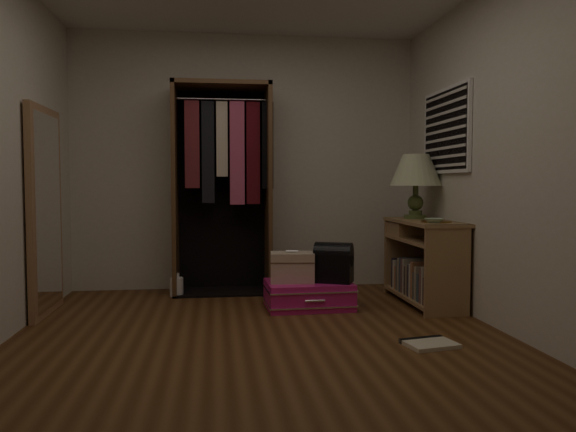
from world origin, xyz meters
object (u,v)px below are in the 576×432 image
object	(u,v)px
train_case	(292,267)
table_lamp	(416,172)
floor_mirror	(45,211)
white_jug	(177,286)
pink_suitcase	(308,295)
black_bag	(334,262)
open_wardrobe	(225,170)
console_bookshelf	(422,259)

from	to	relation	value
train_case	table_lamp	distance (m)	1.49
table_lamp	floor_mirror	bearing A→B (deg)	-175.89
table_lamp	white_jug	world-z (taller)	table_lamp
white_jug	floor_mirror	bearing A→B (deg)	-149.32
floor_mirror	train_case	world-z (taller)	floor_mirror
pink_suitcase	white_jug	world-z (taller)	pink_suitcase
black_bag	open_wardrobe	bearing A→B (deg)	160.42
floor_mirror	pink_suitcase	size ratio (longest dim) A/B	2.22
console_bookshelf	black_bag	world-z (taller)	console_bookshelf
black_bag	white_jug	distance (m)	1.58
pink_suitcase	open_wardrobe	bearing A→B (deg)	128.57
floor_mirror	console_bookshelf	bearing A→B (deg)	0.62
console_bookshelf	pink_suitcase	world-z (taller)	console_bookshelf
train_case	open_wardrobe	bearing A→B (deg)	129.84
floor_mirror	open_wardrobe	bearing A→B (deg)	27.45
open_wardrobe	white_jug	size ratio (longest dim) A/B	9.16
console_bookshelf	open_wardrobe	xyz separation A→B (m)	(-1.75, 0.74, 0.82)
console_bookshelf	white_jug	bearing A→B (deg)	165.76
pink_suitcase	console_bookshelf	bearing A→B (deg)	2.44
open_wardrobe	table_lamp	xyz separation A→B (m)	(1.76, -0.54, -0.02)
train_case	white_jug	distance (m)	1.24
open_wardrobe	train_case	size ratio (longest dim) A/B	5.10
floor_mirror	black_bag	xyz separation A→B (m)	(2.39, -0.10, -0.44)
pink_suitcase	train_case	size ratio (longest dim) A/B	1.90
train_case	black_bag	size ratio (longest dim) A/B	1.07
floor_mirror	white_jug	distance (m)	1.40
open_wardrobe	black_bag	bearing A→B (deg)	-43.86
open_wardrobe	black_bag	size ratio (longest dim) A/B	5.48
floor_mirror	table_lamp	bearing A→B (deg)	4.11
train_case	table_lamp	xyz separation A→B (m)	(1.20, 0.28, 0.83)
train_case	black_bag	xyz separation A→B (m)	(0.35, -0.06, 0.05)
black_bag	table_lamp	size ratio (longest dim) A/B	0.62
table_lamp	white_jug	bearing A→B (deg)	170.66
train_case	black_bag	bearing A→B (deg)	-3.81
floor_mirror	train_case	distance (m)	2.10
white_jug	open_wardrobe	bearing A→B (deg)	19.90
black_bag	table_lamp	world-z (taller)	table_lamp
floor_mirror	table_lamp	xyz separation A→B (m)	(3.24, 0.23, 0.34)
black_bag	floor_mirror	bearing A→B (deg)	-158.14
open_wardrobe	floor_mirror	xyz separation A→B (m)	(-1.48, -0.77, -0.36)
black_bag	train_case	bearing A→B (deg)	-165.09
console_bookshelf	floor_mirror	world-z (taller)	floor_mirror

